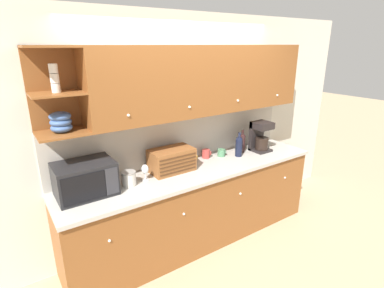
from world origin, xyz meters
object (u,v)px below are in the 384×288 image
object	(u,v)px
bread_box	(172,160)
mug	(221,153)
mug_blue_second	(206,154)
wine_glass	(145,170)
mug_patterned_third	(193,158)
coffee_maker	(260,136)
storage_canister	(129,179)
microwave	(85,179)
second_wine_bottle	(239,145)
wine_bottle	(242,142)

from	to	relation	value
bread_box	mug	distance (m)	0.75
bread_box	mug_blue_second	xyz separation A→B (m)	(0.55, 0.11, -0.07)
wine_glass	mug_patterned_third	bearing A→B (deg)	11.52
wine_glass	coffee_maker	size ratio (longest dim) A/B	0.44
storage_canister	wine_glass	world-z (taller)	wine_glass
wine_glass	coffee_maker	distance (m)	1.64
storage_canister	coffee_maker	distance (m)	1.83
microwave	coffee_maker	distance (m)	2.23
microwave	mug_patterned_third	world-z (taller)	microwave
microwave	bread_box	world-z (taller)	microwave
coffee_maker	mug	bearing A→B (deg)	167.97
storage_canister	wine_glass	distance (m)	0.19
storage_canister	bread_box	size ratio (longest dim) A/B	0.31
mug_blue_second	second_wine_bottle	world-z (taller)	second_wine_bottle
coffee_maker	mug_patterned_third	bearing A→B (deg)	171.05
storage_canister	mug_blue_second	world-z (taller)	storage_canister
bread_box	wine_bottle	bearing A→B (deg)	0.94
wine_glass	mug	world-z (taller)	wine_glass
wine_glass	mug_patterned_third	xyz separation A→B (m)	(0.69, 0.14, -0.06)
storage_canister	mug_blue_second	distance (m)	1.10
second_wine_bottle	storage_canister	bearing A→B (deg)	-179.65
mug_blue_second	second_wine_bottle	size ratio (longest dim) A/B	0.35
storage_canister	second_wine_bottle	distance (m)	1.46
wine_bottle	wine_glass	bearing A→B (deg)	-176.93
mug_patterned_third	coffee_maker	bearing A→B (deg)	-8.95
wine_glass	wine_bottle	world-z (taller)	wine_bottle
mug_blue_second	coffee_maker	distance (m)	0.77
wine_glass	mug_blue_second	world-z (taller)	wine_glass
mug_blue_second	storage_canister	bearing A→B (deg)	-170.35
mug_blue_second	wine_glass	bearing A→B (deg)	-169.63
wine_glass	microwave	bearing A→B (deg)	176.88
mug_blue_second	second_wine_bottle	distance (m)	0.42
wine_glass	second_wine_bottle	distance (m)	1.27
mug_blue_second	coffee_maker	world-z (taller)	coffee_maker
mug	wine_bottle	bearing A→B (deg)	-5.44
mug_patterned_third	bread_box	bearing A→B (deg)	-166.46
wine_glass	mug_blue_second	bearing A→B (deg)	10.37
second_wine_bottle	mug_patterned_third	bearing A→B (deg)	165.53
mug_patterned_third	mug_blue_second	size ratio (longest dim) A/B	0.98
coffee_maker	storage_canister	bearing A→B (deg)	-179.69
microwave	second_wine_bottle	distance (m)	1.86
mug_blue_second	bread_box	bearing A→B (deg)	-169.11
wine_glass	coffee_maker	bearing A→B (deg)	-0.36
second_wine_bottle	coffee_maker	distance (m)	0.37
bread_box	mug_blue_second	bearing A→B (deg)	10.89
microwave	wine_bottle	xyz separation A→B (m)	(2.00, 0.04, -0.02)
microwave	storage_canister	bearing A→B (deg)	-7.44
storage_canister	wine_bottle	size ratio (longest dim) A/B	0.50
mug_blue_second	wine_bottle	world-z (taller)	wine_bottle
wine_bottle	storage_canister	bearing A→B (deg)	-176.56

